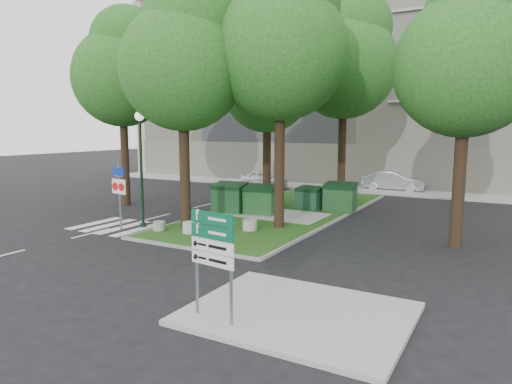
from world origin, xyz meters
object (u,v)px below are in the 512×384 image
Objects in this scene: dumpster_a at (230,198)px; dumpster_d at (340,197)px; bollard_right at (250,225)px; tree_street_right at (470,52)px; bollard_mid at (190,227)px; litter_bin at (349,202)px; tree_median_near_left at (185,56)px; dumpster_c at (309,198)px; car_white at (264,179)px; dumpster_b at (261,200)px; street_lamp at (141,155)px; directional_sign at (213,249)px; tree_street_left at (123,68)px; tree_median_mid at (269,78)px; tree_median_near_right at (283,39)px; traffic_sign_pole at (120,188)px; tree_median_far at (346,55)px; car_silver at (394,181)px; bollard_left at (159,226)px.

dumpster_d is at bearing 28.23° from dumpster_a.
dumpster_d is 2.70× the size of bollard_right.
bollard_mid is at bearing -161.13° from tree_street_right.
tree_street_right reaches higher than litter_bin.
tree_median_near_left reaches higher than dumpster_a.
dumpster_c is (2.84, 6.65, -6.61)m from tree_median_near_left.
bollard_right is 15.11m from car_white.
dumpster_c is (1.60, 2.40, -0.12)m from dumpster_b.
dumpster_a is at bearing 68.73° from street_lamp.
directional_sign is (5.69, -6.54, 1.40)m from bollard_mid.
car_white is (-10.46, 21.75, -1.12)m from directional_sign.
tree_street_left is at bearing -155.63° from dumpster_c.
tree_street_right is at bearing -39.29° from dumpster_d.
dumpster_a is at bearing -108.21° from tree_median_mid.
tree_median_near_right reaches higher than traffic_sign_pole.
litter_bin is 0.22× the size of traffic_sign_pole.
tree_median_far reaches higher than directional_sign.
bollard_mid is at bearing -81.61° from dumpster_a.
tree_median_near_left is 16.36m from car_white.
dumpster_d is 0.39× the size of car_silver.
dumpster_c is at bearing -134.94° from car_white.
tree_median_far is 4.16× the size of traffic_sign_pole.
dumpster_a is at bearing 153.93° from tree_median_near_right.
tree_median_near_left reaches higher than bollard_mid.
tree_street_left is 17.54m from tree_street_right.
bollard_right is (2.11, -5.70, -6.64)m from tree_median_mid.
tree_median_near_right is at bearing -8.13° from tree_street_left.
tree_median_far is at bearing 134.17° from tree_street_right.
tree_median_far is (3.20, 3.00, 1.34)m from tree_median_mid.
tree_median_mid is 10.18m from bollard_left.
bollard_right is at bearing 30.21° from traffic_sign_pole.
litter_bin is at bearing 59.71° from traffic_sign_pole.
bollard_right is (-0.23, -5.85, -0.37)m from dumpster_c.
tree_median_near_left is 6.20m from traffic_sign_pole.
traffic_sign_pole is (-5.13, -2.24, 1.50)m from bollard_right.
tree_median_far is at bearing 169.94° from car_silver.
tree_median_far reaches higher than bollard_left.
tree_median_far is 8.18m from dumpster_c.
tree_median_near_left is at bearing 131.68° from bollard_mid.
car_silver reaches higher than bollard_mid.
traffic_sign_pole is 19.86m from car_silver.
bollard_left is (-11.19, -3.59, -6.68)m from tree_street_right.
tree_street_right is 9.75m from dumpster_d.
dumpster_a reaches higher than dumpster_b.
street_lamp is at bearing -130.81° from dumpster_b.
tree_median_far reaches higher than litter_bin.
dumpster_b is 6.30m from street_lamp.
dumpster_c is 0.85× the size of dumpster_d.
tree_street_left reaches higher than tree_median_near_left.
tree_median_near_left is at bearing 36.47° from traffic_sign_pole.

